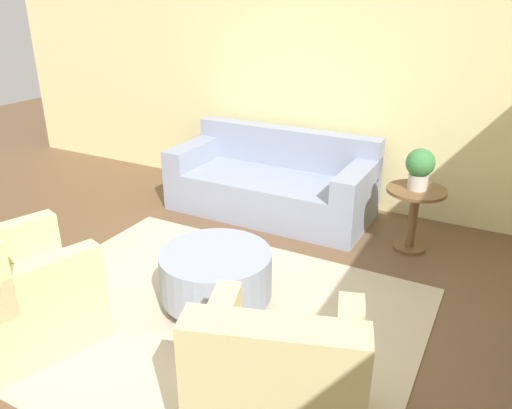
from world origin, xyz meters
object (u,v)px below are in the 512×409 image
(armchair_right, at_px, (279,392))
(potted_plant_on_side_table, at_px, (420,167))
(armchair_left, at_px, (20,292))
(side_table, at_px, (414,208))
(couch, at_px, (273,184))
(ottoman_table, at_px, (216,274))

(armchair_right, xyz_separation_m, potted_plant_on_side_table, (0.14, 2.59, 0.45))
(armchair_left, height_order, side_table, armchair_left)
(couch, height_order, armchair_left, armchair_left)
(armchair_left, distance_m, armchair_right, 1.95)
(ottoman_table, xyz_separation_m, side_table, (1.10, 1.67, 0.11))
(ottoman_table, height_order, side_table, side_table)
(ottoman_table, xyz_separation_m, potted_plant_on_side_table, (1.10, 1.67, 0.52))
(armchair_left, relative_size, side_table, 1.68)
(couch, bearing_deg, side_table, -7.71)
(couch, relative_size, armchair_left, 2.11)
(couch, distance_m, armchair_right, 3.14)
(side_table, bearing_deg, armchair_left, -128.75)
(couch, relative_size, ottoman_table, 2.57)
(armchair_right, height_order, ottoman_table, armchair_right)
(armchair_right, height_order, potted_plant_on_side_table, potted_plant_on_side_table)
(couch, height_order, ottoman_table, couch)
(couch, xyz_separation_m, ottoman_table, (0.45, -1.88, -0.01))
(armchair_right, relative_size, side_table, 1.68)
(couch, xyz_separation_m, potted_plant_on_side_table, (1.55, -0.21, 0.51))
(ottoman_table, bearing_deg, armchair_right, -43.91)
(potted_plant_on_side_table, bearing_deg, couch, 172.29)
(side_table, bearing_deg, ottoman_table, -123.30)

